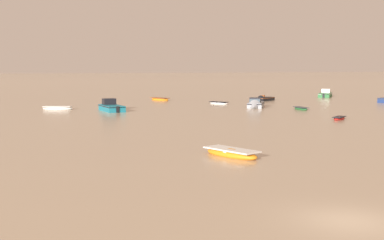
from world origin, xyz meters
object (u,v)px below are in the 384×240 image
at_px(rowboat_moored_1, 160,99).
at_px(motorboat_moored_2, 326,95).
at_px(motorboat_moored_1, 263,100).
at_px(rowboat_moored_0, 219,103).
at_px(motorboat_moored_5, 110,108).
at_px(motorboat_moored_3, 255,105).
at_px(rowboat_moored_3, 339,118).
at_px(rowboat_moored_4, 232,153).
at_px(rowboat_moored_2, 301,109).
at_px(rowboat_moored_5, 58,108).

relative_size(rowboat_moored_1, motorboat_moored_2, 0.71).
xyz_separation_m(rowboat_moored_1, motorboat_moored_1, (17.66, -6.22, 0.04)).
relative_size(rowboat_moored_0, motorboat_moored_5, 0.53).
bearing_deg(motorboat_moored_1, motorboat_moored_3, 26.70).
distance_m(rowboat_moored_1, rowboat_moored_3, 41.11).
bearing_deg(motorboat_moored_1, motorboat_moored_5, -12.12).
bearing_deg(rowboat_moored_1, rowboat_moored_4, 144.08).
xyz_separation_m(rowboat_moored_0, motorboat_moored_1, (10.31, 5.50, 0.07)).
bearing_deg(rowboat_moored_4, motorboat_moored_1, -51.57).
xyz_separation_m(rowboat_moored_2, rowboat_moored_5, (-34.00, 9.61, 0.05)).
bearing_deg(motorboat_moored_2, rowboat_moored_0, 152.20).
height_order(rowboat_moored_0, rowboat_moored_1, rowboat_moored_1).
bearing_deg(rowboat_moored_2, motorboat_moored_3, -133.14).
bearing_deg(rowboat_moored_5, motorboat_moored_2, -142.15).
relative_size(rowboat_moored_1, motorboat_moored_1, 0.93).
height_order(rowboat_moored_3, rowboat_moored_5, rowboat_moored_5).
bearing_deg(motorboat_moored_3, rowboat_moored_1, -125.22).
height_order(rowboat_moored_1, motorboat_moored_2, motorboat_moored_2).
bearing_deg(motorboat_moored_3, motorboat_moored_1, -179.57).
height_order(rowboat_moored_5, motorboat_moored_1, motorboat_moored_1).
xyz_separation_m(motorboat_moored_2, motorboat_moored_5, (-46.30, -20.50, 0.02)).
bearing_deg(rowboat_moored_4, rowboat_moored_3, -71.92).
relative_size(rowboat_moored_0, motorboat_moored_3, 0.57).
relative_size(rowboat_moored_0, rowboat_moored_1, 0.81).
bearing_deg(motorboat_moored_3, rowboat_moored_2, 75.43).
xyz_separation_m(rowboat_moored_4, motorboat_moored_1, (25.42, 53.05, 0.03)).
distance_m(rowboat_moored_2, rowboat_moored_5, 35.34).
xyz_separation_m(rowboat_moored_4, motorboat_moored_2, (42.59, 60.83, 0.16)).
height_order(rowboat_moored_4, rowboat_moored_5, rowboat_moored_4).
distance_m(rowboat_moored_5, motorboat_moored_5, 7.89).
xyz_separation_m(rowboat_moored_3, rowboat_moored_5, (-31.89, 23.38, 0.06)).
xyz_separation_m(rowboat_moored_5, motorboat_moored_3, (28.84, -4.86, 0.16)).
height_order(rowboat_moored_4, motorboat_moored_5, motorboat_moored_5).
relative_size(rowboat_moored_2, motorboat_moored_3, 0.51).
distance_m(rowboat_moored_1, rowboat_moored_2, 29.48).
bearing_deg(rowboat_moored_0, motorboat_moored_2, 81.99).
distance_m(rowboat_moored_4, motorboat_moored_3, 42.88).
xyz_separation_m(motorboat_moored_3, motorboat_moored_5, (-21.74, 1.43, 0.03)).
bearing_deg(rowboat_moored_3, rowboat_moored_1, 65.85).
bearing_deg(rowboat_moored_1, motorboat_moored_3, 178.29).
relative_size(rowboat_moored_4, motorboat_moored_1, 1.01).
bearing_deg(motorboat_moored_1, rowboat_moored_2, 47.56).
bearing_deg(rowboat_moored_2, motorboat_moored_1, 172.72).
distance_m(rowboat_moored_3, rowboat_moored_5, 39.54).
distance_m(rowboat_moored_1, motorboat_moored_3, 22.81).
relative_size(rowboat_moored_1, motorboat_moored_5, 0.65).
relative_size(rowboat_moored_3, motorboat_moored_3, 0.44).
bearing_deg(rowboat_moored_4, motorboat_moored_3, -50.82).
bearing_deg(rowboat_moored_1, rowboat_moored_3, 170.44).
relative_size(rowboat_moored_0, rowboat_moored_2, 1.11).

